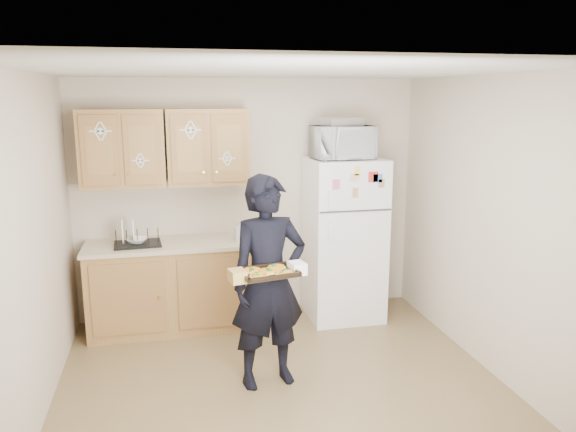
{
  "coord_description": "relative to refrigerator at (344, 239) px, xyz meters",
  "views": [
    {
      "loc": [
        -0.85,
        -4.03,
        2.33
      ],
      "look_at": [
        0.13,
        0.45,
        1.34
      ],
      "focal_mm": 35.0,
      "sensor_mm": 36.0,
      "label": 1
    }
  ],
  "objects": [
    {
      "name": "cereal_box",
      "position": [
        0.52,
        0.24,
        -0.69
      ],
      "size": [
        0.2,
        0.07,
        0.32
      ],
      "primitive_type": "cube",
      "color": "gold",
      "rests_on": "floor"
    },
    {
      "name": "foil_pan",
      "position": [
        -0.05,
        -0.02,
        1.22
      ],
      "size": [
        0.41,
        0.33,
        0.08
      ],
      "primitive_type": "cube",
      "rotation": [
        0.0,
        0.0,
        0.21
      ],
      "color": "silver",
      "rests_on": "microwave"
    },
    {
      "name": "person",
      "position": [
        -1.04,
        -1.25,
        0.02
      ],
      "size": [
        0.7,
        0.53,
        1.73
      ],
      "primitive_type": "imported",
      "rotation": [
        0.0,
        0.0,
        0.19
      ],
      "color": "black",
      "rests_on": "floor"
    },
    {
      "name": "dish_rack",
      "position": [
        -2.1,
        0.02,
        0.14
      ],
      "size": [
        0.46,
        0.36,
        0.18
      ],
      "primitive_type": "cube",
      "rotation": [
        0.0,
        0.0,
        0.07
      ],
      "color": "black",
      "rests_on": "countertop"
    },
    {
      "name": "pizza_front_left",
      "position": [
        -1.18,
        -1.63,
        0.2
      ],
      "size": [
        0.14,
        0.14,
        0.02
      ],
      "primitive_type": "cylinder",
      "color": "gold",
      "rests_on": "baking_tray"
    },
    {
      "name": "wall_left",
      "position": [
        -2.75,
        -1.43,
        0.4
      ],
      "size": [
        0.04,
        3.6,
        2.5
      ],
      "primitive_type": "cube",
      "color": "beige",
      "rests_on": "floor"
    },
    {
      "name": "pizza_back_left",
      "position": [
        -1.2,
        -1.5,
        0.2
      ],
      "size": [
        0.14,
        0.14,
        0.02
      ],
      "primitive_type": "cylinder",
      "color": "gold",
      "rests_on": "baking_tray"
    },
    {
      "name": "ceiling",
      "position": [
        -0.95,
        -1.43,
        1.65
      ],
      "size": [
        3.6,
        3.6,
        0.0
      ],
      "primitive_type": "plane",
      "color": "silver",
      "rests_on": "wall_back"
    },
    {
      "name": "upper_cab_right",
      "position": [
        -1.38,
        0.18,
        0.98
      ],
      "size": [
        0.8,
        0.33,
        0.75
      ],
      "primitive_type": "cube",
      "color": "brown",
      "rests_on": "wall_back"
    },
    {
      "name": "pizza_center",
      "position": [
        -1.09,
        -1.55,
        0.2
      ],
      "size": [
        0.14,
        0.14,
        0.02
      ],
      "primitive_type": "cylinder",
      "color": "gold",
      "rests_on": "baking_tray"
    },
    {
      "name": "countertop",
      "position": [
        -1.8,
        0.05,
        0.03
      ],
      "size": [
        1.64,
        0.64,
        0.04
      ],
      "primitive_type": "cube",
      "color": "#B7AC8D",
      "rests_on": "base_cabinet"
    },
    {
      "name": "pizza_front_right",
      "position": [
        -0.99,
        -1.6,
        0.2
      ],
      "size": [
        0.14,
        0.14,
        0.02
      ],
      "primitive_type": "cylinder",
      "color": "gold",
      "rests_on": "baking_tray"
    },
    {
      "name": "microwave",
      "position": [
        -0.05,
        -0.05,
        1.01
      ],
      "size": [
        0.63,
        0.45,
        0.33
      ],
      "primitive_type": "imported",
      "rotation": [
        0.0,
        0.0,
        0.08
      ],
      "color": "white",
      "rests_on": "refrigerator"
    },
    {
      "name": "wall_front",
      "position": [
        -0.95,
        -3.23,
        0.4
      ],
      "size": [
        3.6,
        0.04,
        2.5
      ],
      "primitive_type": "cube",
      "color": "beige",
      "rests_on": "floor"
    },
    {
      "name": "wall_back",
      "position": [
        -0.95,
        0.37,
        0.4
      ],
      "size": [
        3.6,
        0.04,
        2.5
      ],
      "primitive_type": "cube",
      "color": "beige",
      "rests_on": "floor"
    },
    {
      "name": "refrigerator",
      "position": [
        0.0,
        0.0,
        0.0
      ],
      "size": [
        0.75,
        0.7,
        1.7
      ],
      "primitive_type": "cube",
      "color": "white",
      "rests_on": "floor"
    },
    {
      "name": "wall_right",
      "position": [
        0.85,
        -1.43,
        0.4
      ],
      "size": [
        0.04,
        3.6,
        2.5
      ],
      "primitive_type": "cube",
      "color": "beige",
      "rests_on": "floor"
    },
    {
      "name": "floor",
      "position": [
        -0.95,
        -1.43,
        -0.85
      ],
      "size": [
        3.6,
        3.6,
        0.0
      ],
      "primitive_type": "plane",
      "color": "brown",
      "rests_on": "ground"
    },
    {
      "name": "soap_bottle",
      "position": [
        -1.1,
        -0.01,
        0.15
      ],
      "size": [
        0.1,
        0.1,
        0.2
      ],
      "primitive_type": "imported",
      "rotation": [
        0.0,
        0.0,
        0.12
      ],
      "color": "white",
      "rests_on": "countertop"
    },
    {
      "name": "bowl",
      "position": [
        -2.1,
        0.02,
        0.1
      ],
      "size": [
        0.24,
        0.24,
        0.05
      ],
      "primitive_type": "imported",
      "rotation": [
        0.0,
        0.0,
        -0.28
      ],
      "color": "white",
      "rests_on": "dish_rack"
    },
    {
      "name": "base_cabinet",
      "position": [
        -1.8,
        0.05,
        -0.42
      ],
      "size": [
        1.6,
        0.6,
        0.86
      ],
      "primitive_type": "cube",
      "color": "brown",
      "rests_on": "floor"
    },
    {
      "name": "upper_cab_left",
      "position": [
        -2.2,
        0.18,
        0.98
      ],
      "size": [
        0.8,
        0.33,
        0.75
      ],
      "primitive_type": "cube",
      "color": "brown",
      "rests_on": "wall_back"
    },
    {
      "name": "baking_tray",
      "position": [
        -1.09,
        -1.55,
        0.19
      ],
      "size": [
        0.47,
        0.38,
        0.04
      ],
      "primitive_type": "cube",
      "rotation": [
        0.0,
        0.0,
        0.19
      ],
      "color": "black",
      "rests_on": "person"
    },
    {
      "name": "pizza_back_right",
      "position": [
        -1.01,
        -1.46,
        0.2
      ],
      "size": [
        0.14,
        0.14,
        0.02
      ],
      "primitive_type": "cylinder",
      "color": "gold",
      "rests_on": "baking_tray"
    }
  ]
}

